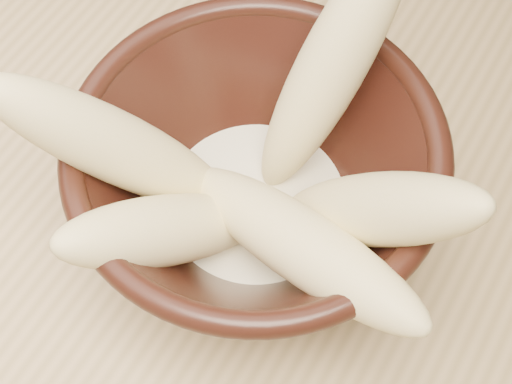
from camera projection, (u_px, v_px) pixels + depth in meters
table at (130, 275)px, 0.60m from camera, size 1.20×0.80×0.75m
bowl at (256, 184)px, 0.46m from camera, size 0.23×0.23×0.13m
milk_puddle at (256, 206)px, 0.49m from camera, size 0.13×0.13×0.02m
banana_upright at (330, 68)px, 0.44m from camera, size 0.08×0.15×0.19m
banana_left at (120, 149)px, 0.42m from camera, size 0.15×0.12×0.17m
banana_right at (373, 210)px, 0.41m from camera, size 0.15×0.06×0.16m
banana_across at (298, 243)px, 0.42m from camera, size 0.20×0.09×0.10m
banana_front at (167, 230)px, 0.43m from camera, size 0.11×0.15×0.13m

